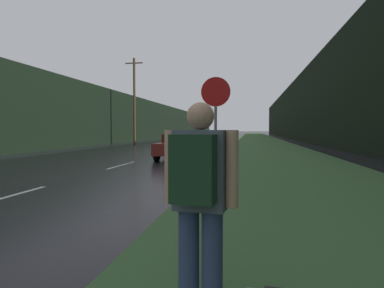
% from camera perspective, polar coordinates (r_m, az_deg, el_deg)
% --- Properties ---
extents(grass_verge, '(6.00, 240.00, 0.02)m').
position_cam_1_polar(grass_verge, '(40.34, 11.71, 0.26)').
color(grass_verge, '#33562D').
rests_on(grass_verge, ground_plane).
extents(lane_stripe_b, '(0.12, 3.00, 0.01)m').
position_cam_1_polar(lane_stripe_b, '(8.59, -28.95, -7.87)').
color(lane_stripe_b, silver).
rests_on(lane_stripe_b, ground_plane).
extents(lane_stripe_c, '(0.12, 3.00, 0.01)m').
position_cam_1_polar(lane_stripe_c, '(14.67, -11.63, -3.46)').
color(lane_stripe_c, silver).
rests_on(lane_stripe_c, ground_plane).
extents(lane_stripe_d, '(0.12, 3.00, 0.01)m').
position_cam_1_polar(lane_stripe_d, '(21.32, -4.80, -1.60)').
color(lane_stripe_d, silver).
rests_on(lane_stripe_d, ground_plane).
extents(treeline_far_side, '(2.00, 140.00, 5.64)m').
position_cam_1_polar(treeline_far_side, '(52.52, -7.12, 3.85)').
color(treeline_far_side, black).
rests_on(treeline_far_side, ground_plane).
extents(treeline_near_side, '(2.00, 140.00, 8.88)m').
position_cam_1_polar(treeline_near_side, '(50.93, 18.13, 5.62)').
color(treeline_near_side, black).
rests_on(treeline_near_side, ground_plane).
extents(utility_pole_far, '(1.80, 0.24, 8.69)m').
position_cam_1_polar(utility_pole_far, '(35.36, -9.58, 7.23)').
color(utility_pole_far, '#4C3823').
rests_on(utility_pole_far, ground_plane).
extents(stop_sign, '(0.74, 0.07, 2.81)m').
position_cam_1_polar(stop_sign, '(8.65, 3.95, 4.23)').
color(stop_sign, slate).
rests_on(stop_sign, ground_plane).
extents(hitchhiker_with_backpack, '(0.59, 0.45, 1.70)m').
position_cam_1_polar(hitchhiker_with_backpack, '(2.67, 1.20, -8.68)').
color(hitchhiker_with_backpack, navy).
rests_on(hitchhiker_with_backpack, ground_plane).
extents(car_passing_near, '(2.02, 4.05, 1.27)m').
position_cam_1_polar(car_passing_near, '(17.18, -1.82, -0.36)').
color(car_passing_near, maroon).
rests_on(car_passing_near, ground_plane).
extents(car_passing_far, '(2.03, 4.69, 1.42)m').
position_cam_1_polar(car_passing_far, '(40.22, 4.75, 1.29)').
color(car_passing_far, '#BCBCBC').
rests_on(car_passing_far, ground_plane).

